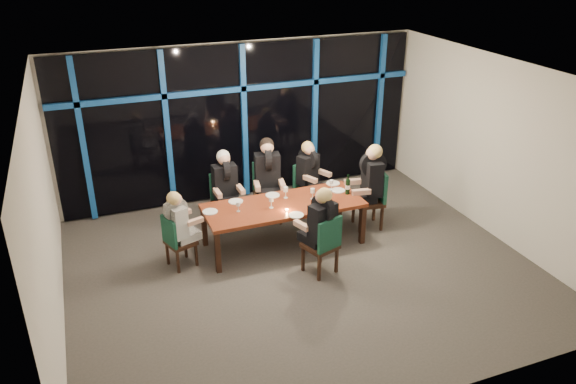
% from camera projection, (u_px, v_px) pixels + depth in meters
% --- Properties ---
extents(room, '(7.04, 7.00, 3.02)m').
position_uv_depth(room, '(303.00, 146.00, 7.92)').
color(room, '#4E4945').
rests_on(room, ground).
extents(window_wall, '(6.86, 0.43, 2.94)m').
position_uv_depth(window_wall, '(244.00, 119.00, 10.61)').
color(window_wall, black).
rests_on(window_wall, ground).
extents(dining_table, '(2.60, 1.00, 0.75)m').
position_uv_depth(dining_table, '(284.00, 208.00, 9.16)').
color(dining_table, brown).
rests_on(dining_table, ground).
extents(chair_far_left, '(0.47, 0.47, 0.98)m').
position_uv_depth(chair_far_left, '(225.00, 197.00, 9.83)').
color(chair_far_left, black).
rests_on(chair_far_left, ground).
extents(chair_far_mid, '(0.58, 0.58, 1.06)m').
position_uv_depth(chair_far_mid, '(267.00, 188.00, 10.07)').
color(chair_far_mid, black).
rests_on(chair_far_mid, ground).
extents(chair_far_right, '(0.58, 0.58, 0.94)m').
position_uv_depth(chair_far_right, '(306.00, 185.00, 10.37)').
color(chair_far_right, black).
rests_on(chair_far_right, ground).
extents(chair_end_left, '(0.51, 0.51, 0.87)m').
position_uv_depth(chair_end_left, '(176.00, 239.00, 8.61)').
color(chair_end_left, black).
rests_on(chair_end_left, ground).
extents(chair_end_right, '(0.56, 0.56, 1.05)m').
position_uv_depth(chair_end_right, '(374.00, 196.00, 9.79)').
color(chair_end_right, black).
rests_on(chair_end_right, ground).
extents(chair_near_mid, '(0.58, 0.58, 0.98)m').
position_uv_depth(chair_near_mid, '(324.00, 243.00, 8.40)').
color(chair_near_mid, black).
rests_on(chair_near_mid, ground).
extents(diner_far_left, '(0.49, 0.61, 0.96)m').
position_uv_depth(diner_far_left, '(225.00, 179.00, 9.60)').
color(diner_far_left, black).
rests_on(diner_far_left, ground).
extents(diner_far_mid, '(0.58, 0.70, 1.03)m').
position_uv_depth(diner_far_mid, '(268.00, 169.00, 9.82)').
color(diner_far_mid, black).
rests_on(diner_far_mid, ground).
extents(diner_far_right, '(0.59, 0.65, 0.92)m').
position_uv_depth(diner_far_right, '(309.00, 167.00, 10.16)').
color(diner_far_right, black).
rests_on(diner_far_right, ground).
extents(diner_end_left, '(0.60, 0.52, 0.85)m').
position_uv_depth(diner_end_left, '(178.00, 218.00, 8.50)').
color(diner_end_left, black).
rests_on(diner_end_left, ground).
extents(diner_end_right, '(0.69, 0.57, 1.02)m').
position_uv_depth(diner_end_right, '(370.00, 175.00, 9.60)').
color(diner_end_right, black).
rests_on(diner_end_right, ground).
extents(diner_near_mid, '(0.59, 0.67, 0.95)m').
position_uv_depth(diner_near_mid, '(321.00, 218.00, 8.29)').
color(diner_near_mid, black).
rests_on(diner_near_mid, ground).
extents(plate_far_left, '(0.24, 0.24, 0.01)m').
position_uv_depth(plate_far_left, '(236.00, 201.00, 9.20)').
color(plate_far_left, white).
rests_on(plate_far_left, dining_table).
extents(plate_far_mid, '(0.24, 0.24, 0.01)m').
position_uv_depth(plate_far_mid, '(272.00, 195.00, 9.42)').
color(plate_far_mid, white).
rests_on(plate_far_mid, dining_table).
extents(plate_far_right, '(0.24, 0.24, 0.01)m').
position_uv_depth(plate_far_right, '(333.00, 183.00, 9.86)').
color(plate_far_right, white).
rests_on(plate_far_right, dining_table).
extents(plate_end_left, '(0.24, 0.24, 0.01)m').
position_uv_depth(plate_end_left, '(210.00, 212.00, 8.86)').
color(plate_end_left, white).
rests_on(plate_end_left, dining_table).
extents(plate_end_right, '(0.24, 0.24, 0.01)m').
position_uv_depth(plate_end_right, '(338.00, 190.00, 9.60)').
color(plate_end_right, white).
rests_on(plate_end_right, dining_table).
extents(plate_near_mid, '(0.24, 0.24, 0.01)m').
position_uv_depth(plate_near_mid, '(296.00, 215.00, 8.76)').
color(plate_near_mid, white).
rests_on(plate_near_mid, dining_table).
extents(wine_bottle, '(0.08, 0.08, 0.36)m').
position_uv_depth(wine_bottle, '(348.00, 186.00, 9.43)').
color(wine_bottle, black).
rests_on(wine_bottle, dining_table).
extents(water_pitcher, '(0.13, 0.12, 0.21)m').
position_uv_depth(water_pitcher, '(328.00, 196.00, 9.17)').
color(water_pitcher, silver).
rests_on(water_pitcher, dining_table).
extents(tea_light, '(0.05, 0.05, 0.03)m').
position_uv_depth(tea_light, '(287.00, 210.00, 8.91)').
color(tea_light, '#FFA04C').
rests_on(tea_light, dining_table).
extents(wine_glass_a, '(0.08, 0.08, 0.19)m').
position_uv_depth(wine_glass_a, '(271.00, 200.00, 8.95)').
color(wine_glass_a, silver).
rests_on(wine_glass_a, dining_table).
extents(wine_glass_b, '(0.08, 0.08, 0.20)m').
position_uv_depth(wine_glass_b, '(286.00, 190.00, 9.28)').
color(wine_glass_b, white).
rests_on(wine_glass_b, dining_table).
extents(wine_glass_c, '(0.07, 0.07, 0.19)m').
position_uv_depth(wine_glass_c, '(313.00, 191.00, 9.25)').
color(wine_glass_c, silver).
rests_on(wine_glass_c, dining_table).
extents(wine_glass_d, '(0.06, 0.06, 0.16)m').
position_uv_depth(wine_glass_d, '(238.00, 205.00, 8.84)').
color(wine_glass_d, silver).
rests_on(wine_glass_d, dining_table).
extents(wine_glass_e, '(0.06, 0.06, 0.17)m').
position_uv_depth(wine_glass_e, '(331.00, 183.00, 9.61)').
color(wine_glass_e, white).
rests_on(wine_glass_e, dining_table).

